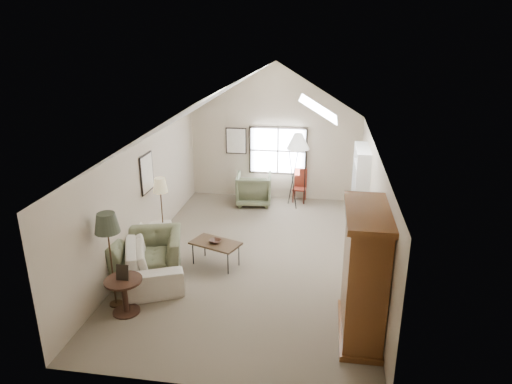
# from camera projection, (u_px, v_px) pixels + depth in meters

# --- Properties ---
(room_shell) EXTENTS (5.01, 8.01, 4.00)m
(room_shell) POSITION_uv_depth(u_px,v_px,m) (253.00, 113.00, 9.11)
(room_shell) COLOR #736752
(room_shell) RESTS_ON ground
(window) EXTENTS (1.72, 0.08, 1.42)m
(window) POSITION_uv_depth(u_px,v_px,m) (278.00, 151.00, 13.37)
(window) COLOR black
(window) RESTS_ON room_shell
(skylight) EXTENTS (0.80, 1.20, 0.52)m
(skylight) POSITION_uv_depth(u_px,v_px,m) (319.00, 107.00, 9.76)
(skylight) COLOR white
(skylight) RESTS_ON room_shell
(wall_art) EXTENTS (1.97, 3.71, 0.88)m
(wall_art) POSITION_uv_depth(u_px,v_px,m) (193.00, 157.00, 11.69)
(wall_art) COLOR black
(wall_art) RESTS_ON room_shell
(armoire) EXTENTS (0.60, 1.50, 2.20)m
(armoire) POSITION_uv_depth(u_px,v_px,m) (364.00, 274.00, 7.26)
(armoire) COLOR brown
(armoire) RESTS_ON ground
(tv_alcove) EXTENTS (0.32, 1.30, 2.10)m
(tv_alcove) POSITION_uv_depth(u_px,v_px,m) (360.00, 190.00, 10.95)
(tv_alcove) COLOR white
(tv_alcove) RESTS_ON ground
(media_console) EXTENTS (0.34, 1.18, 0.60)m
(media_console) POSITION_uv_depth(u_px,v_px,m) (356.00, 223.00, 11.24)
(media_console) COLOR #382316
(media_console) RESTS_ON ground
(tv_panel) EXTENTS (0.05, 0.90, 0.55)m
(tv_panel) POSITION_uv_depth(u_px,v_px,m) (358.00, 199.00, 11.03)
(tv_panel) COLOR black
(tv_panel) RESTS_ON media_console
(sofa) EXTENTS (2.02, 2.85, 0.77)m
(sofa) POSITION_uv_depth(u_px,v_px,m) (152.00, 252.00, 9.56)
(sofa) COLOR beige
(sofa) RESTS_ON ground
(armchair_near) EXTENTS (1.67, 1.55, 0.90)m
(armchair_near) POSITION_uv_depth(u_px,v_px,m) (147.00, 255.00, 9.28)
(armchair_near) COLOR #626446
(armchair_near) RESTS_ON ground
(armchair_far) EXTENTS (1.08, 1.10, 0.91)m
(armchair_far) POSITION_uv_depth(u_px,v_px,m) (254.00, 189.00, 13.18)
(armchair_far) COLOR #565D41
(armchair_far) RESTS_ON ground
(coffee_table) EXTENTS (1.17, 0.90, 0.53)m
(coffee_table) POSITION_uv_depth(u_px,v_px,m) (216.00, 254.00, 9.76)
(coffee_table) COLOR #3D2B19
(coffee_table) RESTS_ON ground
(bowl) EXTENTS (0.32, 0.32, 0.06)m
(bowl) POSITION_uv_depth(u_px,v_px,m) (215.00, 241.00, 9.66)
(bowl) COLOR #3A2318
(bowl) RESTS_ON coffee_table
(side_table) EXTENTS (0.88, 0.88, 0.66)m
(side_table) POSITION_uv_depth(u_px,v_px,m) (125.00, 296.00, 8.07)
(side_table) COLOR #352116
(side_table) RESTS_ON ground
(side_chair) EXTENTS (0.41, 0.41, 0.96)m
(side_chair) POSITION_uv_depth(u_px,v_px,m) (300.00, 186.00, 13.36)
(side_chair) COLOR maroon
(side_chair) RESTS_ON ground
(tripod_lamp) EXTENTS (0.78, 0.78, 2.16)m
(tripod_lamp) POSITION_uv_depth(u_px,v_px,m) (297.00, 170.00, 12.80)
(tripod_lamp) COLOR silver
(tripod_lamp) RESTS_ON ground
(dark_lamp) EXTENTS (0.58, 0.58, 1.85)m
(dark_lamp) POSITION_uv_depth(u_px,v_px,m) (111.00, 260.00, 8.10)
(dark_lamp) COLOR #2A2E20
(dark_lamp) RESTS_ON ground
(tan_lamp) EXTENTS (0.44, 0.44, 1.66)m
(tan_lamp) POSITION_uv_depth(u_px,v_px,m) (162.00, 211.00, 10.55)
(tan_lamp) COLOR tan
(tan_lamp) RESTS_ON ground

